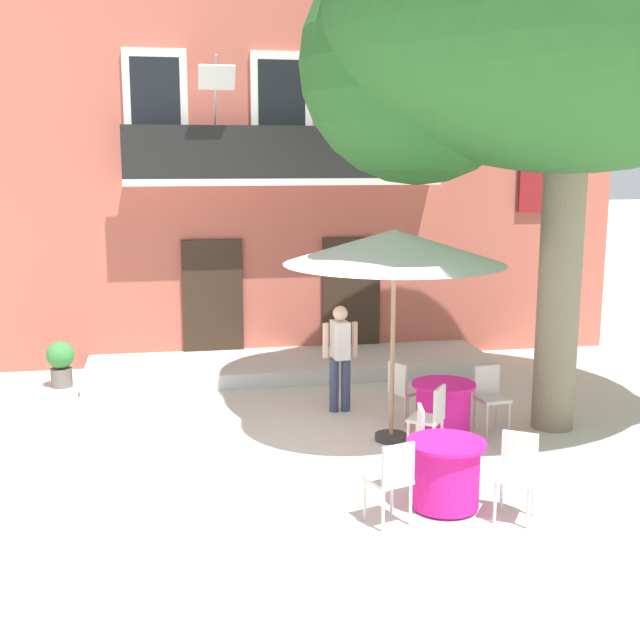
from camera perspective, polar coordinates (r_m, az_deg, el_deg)
ground_plane at (r=10.96m, az=0.08°, el=-8.95°), size 120.00×120.00×0.00m
building_facade at (r=17.24m, az=-3.60°, el=11.04°), size 13.00×5.09×7.50m
entrance_step_platform at (r=14.78m, az=-2.00°, el=-3.14°), size 7.11×1.89×0.25m
plane_tree at (r=11.86m, az=16.44°, el=18.55°), size 6.78×5.95×7.51m
cafe_table_near_tree at (r=11.48m, az=8.45°, el=-6.08°), size 0.86×0.86×0.76m
cafe_chair_near_tree_0 at (r=11.92m, az=5.72°, el=-4.67°), size 0.53×0.53×0.91m
cafe_chair_near_tree_1 at (r=10.73m, az=7.65°, el=-6.51°), size 0.56×0.56×0.91m
cafe_chair_near_tree_2 at (r=11.83m, az=11.60°, el=-4.96°), size 0.44×0.44×0.91m
cafe_table_middle at (r=9.23m, az=8.61°, el=-10.39°), size 0.86×0.86×0.76m
cafe_chair_middle_0 at (r=9.11m, az=13.39°, el=-9.96°), size 0.56×0.56×0.91m
cafe_chair_middle_1 at (r=9.87m, az=7.52°, el=-8.08°), size 0.47×0.47×0.91m
cafe_chair_middle_2 at (r=8.71m, az=4.98°, el=-10.68°), size 0.51×0.51×0.91m
cafe_umbrella at (r=10.82m, az=5.13°, el=4.98°), size 2.90×2.90×2.85m
ground_planter_left at (r=14.44m, az=-17.38°, el=-2.74°), size 0.45×0.45×0.77m
pedestrian_near_entrance at (r=12.35m, az=1.39°, el=-2.24°), size 0.53×0.36×1.61m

